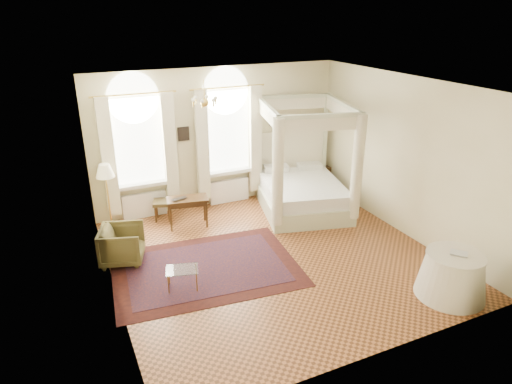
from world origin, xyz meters
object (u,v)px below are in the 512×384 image
canopy_bed (303,187)px  armchair (122,245)px  coffee_table (182,271)px  writing_desk (187,202)px  stool (162,204)px  floor_lamp (105,174)px  nightstand (319,178)px  side_table (452,275)px

canopy_bed → armchair: canopy_bed is taller
canopy_bed → coffee_table: canopy_bed is taller
writing_desk → armchair: armchair is taller
stool → floor_lamp: size_ratio=0.33×
nightstand → armchair: size_ratio=0.81×
nightstand → writing_desk: writing_desk is taller
coffee_table → nightstand: bearing=32.8°
canopy_bed → nightstand: bearing=41.6°
writing_desk → side_table: size_ratio=0.83×
side_table → writing_desk: bearing=126.4°
canopy_bed → writing_desk: size_ratio=2.88×
writing_desk → armchair: size_ratio=1.21×
nightstand → coffee_table: 5.50m
armchair → canopy_bed: bearing=-63.2°
canopy_bed → writing_desk: (-2.73, 0.29, -0.02)m
stool → floor_lamp: 1.46m
writing_desk → canopy_bed: bearing=-6.1°
coffee_table → floor_lamp: 3.08m
coffee_table → floor_lamp: floor_lamp is taller
armchair → coffee_table: (0.78, -1.34, -0.02)m
canopy_bed → coffee_table: size_ratio=4.34×
canopy_bed → floor_lamp: (-4.31, 0.82, 0.71)m
floor_lamp → armchair: bearing=-90.0°
nightstand → side_table: size_ratio=0.56×
nightstand → canopy_bed: bearing=-138.4°
writing_desk → floor_lamp: (-1.58, 0.52, 0.72)m
canopy_bed → writing_desk: canopy_bed is taller
side_table → stool: bearing=126.6°
stool → floor_lamp: bearing=-177.8°
writing_desk → side_table: bearing=-53.6°
stool → armchair: armchair is taller
canopy_bed → stool: size_ratio=5.48×
floor_lamp → canopy_bed: bearing=-10.7°
canopy_bed → stool: 3.29m
canopy_bed → stool: bearing=164.8°
canopy_bed → coffee_table: (-3.53, -2.01, -0.25)m
nightstand → stool: nightstand is taller
writing_desk → stool: size_ratio=1.90×
writing_desk → stool: (-0.43, 0.57, -0.19)m
coffee_table → side_table: side_table is taller
nightstand → coffee_table: bearing=-147.2°
canopy_bed → side_table: 4.13m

